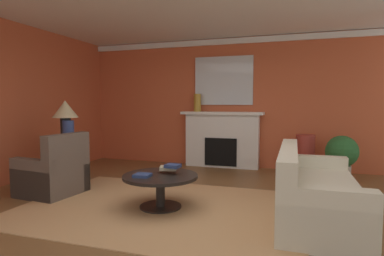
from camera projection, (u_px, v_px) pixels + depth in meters
name	position (u px, v px, depth m)	size (l,w,h in m)	color
ground_plane	(183.00, 212.00, 4.13)	(8.68, 8.68, 0.00)	brown
wall_fireplace	(232.00, 103.00, 7.11)	(7.27, 0.12, 2.82)	#C65633
crown_moulding	(232.00, 41.00, 6.93)	(7.27, 0.08, 0.12)	white
area_rug	(161.00, 207.00, 4.29)	(3.68, 2.60, 0.01)	tan
fireplace	(222.00, 141.00, 7.02)	(1.80, 0.35, 1.22)	white
mantel_mirror	(224.00, 81.00, 7.04)	(1.29, 0.04, 1.06)	silver
sofa	(314.00, 194.00, 3.90)	(0.91, 2.10, 0.85)	beige
armchair_near_window	(54.00, 175.00, 4.90)	(0.87, 0.87, 0.95)	brown
coffee_table	(160.00, 183.00, 4.26)	(1.00, 1.00, 0.45)	black
side_table	(67.00, 160.00, 5.66)	(0.56, 0.56, 0.70)	black
table_lamp	(65.00, 113.00, 5.60)	(0.44, 0.44, 0.75)	black
vase_mantel_left	(197.00, 103.00, 7.08)	(0.16, 0.16, 0.39)	#B7892D
vase_on_side_table	(68.00, 132.00, 5.46)	(0.19, 0.19, 0.41)	navy
vase_tall_corner	(305.00, 155.00, 6.22)	(0.36, 0.36, 0.80)	#9E3328
book_red_cover	(142.00, 175.00, 4.15)	(0.21, 0.20, 0.04)	navy
book_art_folio	(168.00, 168.00, 4.39)	(0.22, 0.16, 0.05)	tan
book_small_novel	(173.00, 166.00, 4.30)	(0.19, 0.16, 0.04)	navy
potted_plant	(342.00, 155.00, 5.66)	(0.56, 0.56, 0.83)	#BCB29E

